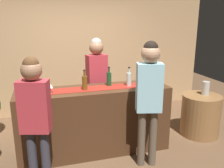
{
  "coord_description": "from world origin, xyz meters",
  "views": [
    {
      "loc": [
        -0.71,
        -3.42,
        2.05
      ],
      "look_at": [
        0.28,
        0.0,
        1.08
      ],
      "focal_mm": 38.77,
      "sensor_mm": 36.0,
      "label": 1
    }
  ],
  "objects_px": {
    "wine_glass_near_customer": "(51,86)",
    "customer_sipping": "(149,91)",
    "wine_glass_mid_counter": "(142,78)",
    "bartender": "(97,76)",
    "wine_bottle_amber": "(85,83)",
    "wine_bottle_green": "(109,79)",
    "wine_bottle_clear": "(129,79)",
    "vase_on_side_table": "(206,88)",
    "customer_browsing": "(35,111)",
    "round_side_table": "(200,115)"
  },
  "relations": [
    {
      "from": "wine_glass_near_customer",
      "to": "customer_sipping",
      "type": "bearing_deg",
      "value": -22.06
    },
    {
      "from": "wine_glass_mid_counter",
      "to": "bartender",
      "type": "bearing_deg",
      "value": 138.23
    },
    {
      "from": "wine_bottle_amber",
      "to": "wine_glass_near_customer",
      "type": "height_order",
      "value": "wine_bottle_amber"
    },
    {
      "from": "wine_bottle_green",
      "to": "wine_bottle_amber",
      "type": "height_order",
      "value": "same"
    },
    {
      "from": "wine_bottle_amber",
      "to": "bartender",
      "type": "bearing_deg",
      "value": 62.56
    },
    {
      "from": "wine_bottle_amber",
      "to": "customer_sipping",
      "type": "distance_m",
      "value": 0.95
    },
    {
      "from": "wine_bottle_clear",
      "to": "vase_on_side_table",
      "type": "relative_size",
      "value": 1.26
    },
    {
      "from": "wine_bottle_amber",
      "to": "wine_bottle_green",
      "type": "bearing_deg",
      "value": 16.69
    },
    {
      "from": "wine_bottle_amber",
      "to": "vase_on_side_table",
      "type": "distance_m",
      "value": 2.19
    },
    {
      "from": "wine_glass_near_customer",
      "to": "wine_bottle_amber",
      "type": "bearing_deg",
      "value": 4.4
    },
    {
      "from": "wine_bottle_amber",
      "to": "customer_sipping",
      "type": "height_order",
      "value": "customer_sipping"
    },
    {
      "from": "wine_bottle_green",
      "to": "wine_bottle_clear",
      "type": "bearing_deg",
      "value": -19.51
    },
    {
      "from": "customer_browsing",
      "to": "round_side_table",
      "type": "distance_m",
      "value": 2.95
    },
    {
      "from": "wine_bottle_clear",
      "to": "round_side_table",
      "type": "height_order",
      "value": "wine_bottle_clear"
    },
    {
      "from": "bartender",
      "to": "wine_glass_mid_counter",
      "type": "bearing_deg",
      "value": 128.25
    },
    {
      "from": "wine_bottle_clear",
      "to": "wine_bottle_amber",
      "type": "height_order",
      "value": "same"
    },
    {
      "from": "wine_glass_near_customer",
      "to": "customer_browsing",
      "type": "bearing_deg",
      "value": -109.03
    },
    {
      "from": "round_side_table",
      "to": "vase_on_side_table",
      "type": "distance_m",
      "value": 0.5
    },
    {
      "from": "wine_bottle_green",
      "to": "vase_on_side_table",
      "type": "relative_size",
      "value": 1.26
    },
    {
      "from": "wine_bottle_clear",
      "to": "customer_sipping",
      "type": "relative_size",
      "value": 0.17
    },
    {
      "from": "wine_bottle_amber",
      "to": "vase_on_side_table",
      "type": "height_order",
      "value": "wine_bottle_amber"
    },
    {
      "from": "customer_sipping",
      "to": "vase_on_side_table",
      "type": "bearing_deg",
      "value": 39.01
    },
    {
      "from": "wine_glass_mid_counter",
      "to": "round_side_table",
      "type": "bearing_deg",
      "value": 0.06
    },
    {
      "from": "vase_on_side_table",
      "to": "wine_bottle_amber",
      "type": "bearing_deg",
      "value": -177.42
    },
    {
      "from": "wine_glass_near_customer",
      "to": "wine_glass_mid_counter",
      "type": "relative_size",
      "value": 1.0
    },
    {
      "from": "wine_bottle_green",
      "to": "customer_browsing",
      "type": "bearing_deg",
      "value": -145.25
    },
    {
      "from": "wine_bottle_green",
      "to": "vase_on_side_table",
      "type": "distance_m",
      "value": 1.79
    },
    {
      "from": "wine_glass_mid_counter",
      "to": "vase_on_side_table",
      "type": "distance_m",
      "value": 1.27
    },
    {
      "from": "wine_glass_mid_counter",
      "to": "customer_browsing",
      "type": "bearing_deg",
      "value": -156.49
    },
    {
      "from": "wine_glass_mid_counter",
      "to": "customer_sipping",
      "type": "bearing_deg",
      "value": -104.33
    },
    {
      "from": "bartender",
      "to": "round_side_table",
      "type": "xyz_separation_m",
      "value": [
        1.78,
        -0.55,
        -0.71
      ]
    },
    {
      "from": "vase_on_side_table",
      "to": "round_side_table",
      "type": "bearing_deg",
      "value": -158.59
    },
    {
      "from": "customer_sipping",
      "to": "customer_browsing",
      "type": "distance_m",
      "value": 1.47
    },
    {
      "from": "bartender",
      "to": "wine_bottle_clear",
      "type": "bearing_deg",
      "value": 112.12
    },
    {
      "from": "wine_bottle_clear",
      "to": "bartender",
      "type": "xyz_separation_m",
      "value": [
        -0.37,
        0.6,
        -0.06
      ]
    },
    {
      "from": "wine_bottle_green",
      "to": "vase_on_side_table",
      "type": "height_order",
      "value": "wine_bottle_green"
    },
    {
      "from": "wine_bottle_green",
      "to": "bartender",
      "type": "relative_size",
      "value": 0.17
    },
    {
      "from": "customer_browsing",
      "to": "bartender",
      "type": "bearing_deg",
      "value": 67.14
    },
    {
      "from": "wine_bottle_amber",
      "to": "vase_on_side_table",
      "type": "xyz_separation_m",
      "value": [
        2.17,
        0.1,
        -0.29
      ]
    },
    {
      "from": "wine_bottle_clear",
      "to": "vase_on_side_table",
      "type": "xyz_separation_m",
      "value": [
        1.48,
        0.08,
        -0.29
      ]
    },
    {
      "from": "wine_glass_near_customer",
      "to": "round_side_table",
      "type": "height_order",
      "value": "wine_glass_near_customer"
    },
    {
      "from": "wine_bottle_clear",
      "to": "bartender",
      "type": "height_order",
      "value": "bartender"
    },
    {
      "from": "wine_bottle_clear",
      "to": "customer_sipping",
      "type": "height_order",
      "value": "customer_sipping"
    },
    {
      "from": "wine_bottle_amber",
      "to": "round_side_table",
      "type": "bearing_deg",
      "value": 1.87
    },
    {
      "from": "customer_sipping",
      "to": "customer_browsing",
      "type": "xyz_separation_m",
      "value": [
        -1.47,
        -0.09,
        -0.1
      ]
    },
    {
      "from": "vase_on_side_table",
      "to": "wine_bottle_clear",
      "type": "bearing_deg",
      "value": -176.9
    },
    {
      "from": "wine_bottle_clear",
      "to": "vase_on_side_table",
      "type": "distance_m",
      "value": 1.51
    },
    {
      "from": "bartender",
      "to": "vase_on_side_table",
      "type": "relative_size",
      "value": 7.25
    },
    {
      "from": "wine_bottle_clear",
      "to": "wine_glass_mid_counter",
      "type": "xyz_separation_m",
      "value": [
        0.24,
        0.05,
        -0.01
      ]
    },
    {
      "from": "wine_bottle_green",
      "to": "wine_glass_mid_counter",
      "type": "relative_size",
      "value": 2.1
    }
  ]
}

